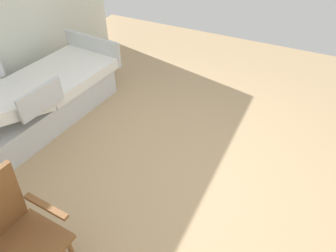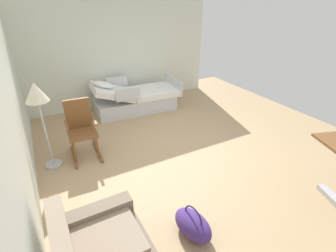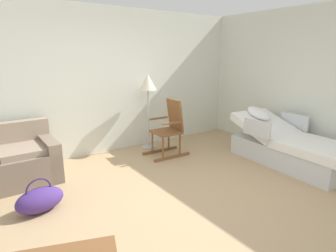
{
  "view_description": "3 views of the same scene",
  "coord_description": "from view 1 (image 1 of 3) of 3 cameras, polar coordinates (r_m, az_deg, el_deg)",
  "views": [
    {
      "loc": [
        -0.62,
        2.06,
        2.44
      ],
      "look_at": [
        0.25,
        0.3,
        0.84
      ],
      "focal_mm": 32.68,
      "sensor_mm": 36.0,
      "label": 1
    },
    {
      "loc": [
        -3.36,
        2.03,
        2.61
      ],
      "look_at": [
        -0.24,
        0.34,
        0.76
      ],
      "focal_mm": 26.91,
      "sensor_mm": 36.0,
      "label": 2
    },
    {
      "loc": [
        -2.12,
        -2.65,
        1.85
      ],
      "look_at": [
        0.21,
        0.69,
        0.81
      ],
      "focal_mm": 30.26,
      "sensor_mm": 36.0,
      "label": 3
    }
  ],
  "objects": [
    {
      "name": "rocking_chair",
      "position": [
        2.48,
        -26.4,
        -18.47
      ],
      "size": [
        0.78,
        0.52,
        1.05
      ],
      "color": "brown",
      "rests_on": "ground"
    },
    {
      "name": "ground_plane",
      "position": [
        3.25,
        6.46,
        -9.67
      ],
      "size": [
        7.27,
        7.27,
        0.0
      ],
      "primitive_type": "plane",
      "color": "tan"
    },
    {
      "name": "hospital_bed",
      "position": [
        4.16,
        -22.95,
        4.8
      ],
      "size": [
        1.1,
        2.17,
        0.91
      ],
      "color": "silver",
      "rests_on": "ground"
    }
  ]
}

